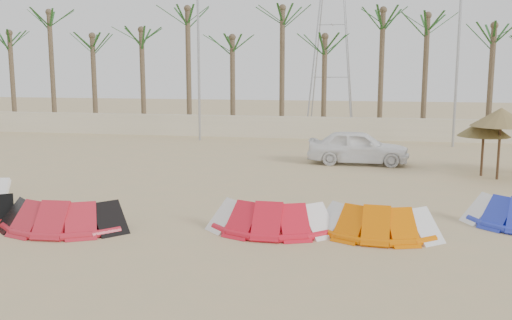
% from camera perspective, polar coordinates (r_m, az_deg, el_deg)
% --- Properties ---
extents(ground, '(120.00, 120.00, 0.00)m').
position_cam_1_polar(ground, '(12.75, -5.18, -10.13)').
color(ground, tan).
rests_on(ground, ground).
extents(boundary_wall, '(60.00, 0.30, 1.30)m').
position_cam_1_polar(boundary_wall, '(33.90, 5.12, 3.24)').
color(boundary_wall, beige).
rests_on(boundary_wall, ground).
extents(palm_line, '(52.00, 4.00, 7.70)m').
position_cam_1_polar(palm_line, '(35.21, 6.62, 12.89)').
color(palm_line, brown).
rests_on(palm_line, ground).
extents(lamp_b, '(1.25, 0.14, 11.00)m').
position_cam_1_polar(lamp_b, '(32.92, -5.73, 11.97)').
color(lamp_b, '#A5A8AD').
rests_on(lamp_b, ground).
extents(lamp_c, '(1.25, 0.14, 11.00)m').
position_cam_1_polar(lamp_c, '(31.91, 19.69, 11.57)').
color(lamp_c, '#A5A8AD').
rests_on(lamp_c, ground).
extents(pylon, '(3.00, 3.00, 14.00)m').
position_cam_1_polar(pylon, '(39.83, 7.42, 3.17)').
color(pylon, '#A5A8AD').
rests_on(pylon, ground).
extents(kite_red_mid, '(3.46, 1.71, 0.90)m').
position_cam_1_polar(kite_red_mid, '(15.93, -18.39, -5.02)').
color(kite_red_mid, red).
rests_on(kite_red_mid, ground).
extents(kite_red_right, '(3.24, 1.58, 0.90)m').
position_cam_1_polar(kite_red_right, '(14.98, 1.65, -5.44)').
color(kite_red_right, red).
rests_on(kite_red_right, ground).
extents(kite_orange, '(3.13, 1.71, 0.90)m').
position_cam_1_polar(kite_orange, '(14.88, 11.99, -5.76)').
color(kite_orange, '#E06400').
rests_on(kite_orange, ground).
extents(parasol_left, '(2.23, 2.23, 2.72)m').
position_cam_1_polar(parasol_left, '(23.19, 23.31, 3.95)').
color(parasol_left, '#4C331E').
rests_on(parasol_left, ground).
extents(parasol_mid, '(2.01, 2.01, 2.26)m').
position_cam_1_polar(parasol_mid, '(23.77, 21.84, 3.04)').
color(parasol_mid, '#4C331E').
rests_on(parasol_mid, ground).
extents(car, '(4.39, 1.79, 1.49)m').
position_cam_1_polar(car, '(25.39, 10.18, 1.29)').
color(car, white).
rests_on(car, ground).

